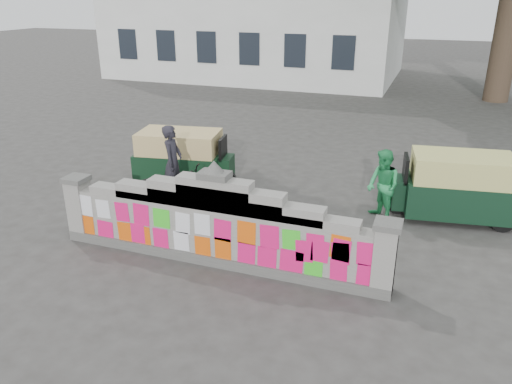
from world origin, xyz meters
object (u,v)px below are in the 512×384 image
cyclist_rider (174,172)px  rickshaw_left (183,157)px  pedestrian (383,186)px  rickshaw_right (457,186)px  cyclist_bike (174,186)px

cyclist_rider → rickshaw_left: size_ratio=0.65×
pedestrian → rickshaw_right: pedestrian is taller
rickshaw_left → cyclist_bike: bearing=-79.8°
pedestrian → rickshaw_right: (1.51, 0.64, -0.04)m
cyclist_bike → cyclist_rider: (0.00, 0.00, 0.35)m
rickshaw_left → rickshaw_right: rickshaw_right is taller
rickshaw_left → rickshaw_right: bearing=-8.0°
cyclist_bike → cyclist_rider: size_ratio=1.12×
cyclist_bike → cyclist_rider: cyclist_rider is taller
cyclist_rider → rickshaw_right: size_ratio=0.63×
cyclist_rider → rickshaw_right: 6.34m
rickshaw_left → rickshaw_right: 6.64m
cyclist_bike → rickshaw_right: size_ratio=0.70×
rickshaw_right → cyclist_bike: bearing=6.0°
cyclist_bike → rickshaw_right: (6.14, 1.56, 0.26)m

